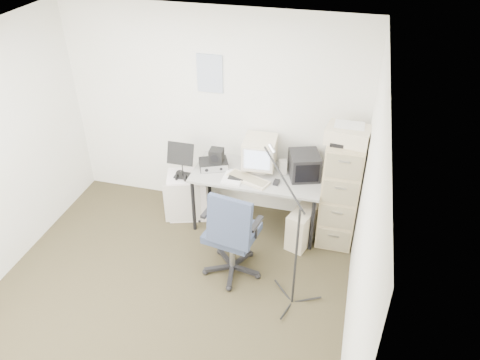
% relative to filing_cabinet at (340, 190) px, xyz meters
% --- Properties ---
extents(floor, '(3.60, 3.60, 0.01)m').
position_rel_filing_cabinet_xyz_m(floor, '(-1.58, -1.48, -0.66)').
color(floor, '#3D3520').
rests_on(floor, ground).
extents(ceiling, '(3.60, 3.60, 0.01)m').
position_rel_filing_cabinet_xyz_m(ceiling, '(-1.58, -1.48, 1.85)').
color(ceiling, white).
rests_on(ceiling, ground).
extents(wall_back, '(3.60, 0.02, 2.50)m').
position_rel_filing_cabinet_xyz_m(wall_back, '(-1.58, 0.32, 0.60)').
color(wall_back, white).
rests_on(wall_back, ground).
extents(wall_right, '(0.02, 3.60, 2.50)m').
position_rel_filing_cabinet_xyz_m(wall_right, '(0.22, -1.48, 0.60)').
color(wall_right, white).
rests_on(wall_right, ground).
extents(wall_calendar, '(0.30, 0.02, 0.44)m').
position_rel_filing_cabinet_xyz_m(wall_calendar, '(-1.60, 0.31, 1.10)').
color(wall_calendar, white).
rests_on(wall_calendar, wall_back).
extents(filing_cabinet, '(0.40, 0.60, 1.30)m').
position_rel_filing_cabinet_xyz_m(filing_cabinet, '(0.00, 0.00, 0.00)').
color(filing_cabinet, tan).
rests_on(filing_cabinet, floor).
extents(printer, '(0.48, 0.36, 0.17)m').
position_rel_filing_cabinet_xyz_m(printer, '(0.00, -0.07, 0.74)').
color(printer, beige).
rests_on(printer, filing_cabinet).
extents(desk, '(1.50, 0.70, 0.73)m').
position_rel_filing_cabinet_xyz_m(desk, '(-0.95, -0.03, -0.29)').
color(desk, '#A19E90').
rests_on(desk, floor).
extents(crt_monitor, '(0.39, 0.40, 0.40)m').
position_rel_filing_cabinet_xyz_m(crt_monitor, '(-0.95, 0.06, 0.28)').
color(crt_monitor, beige).
rests_on(crt_monitor, desk).
extents(crt_tv, '(0.42, 0.43, 0.29)m').
position_rel_filing_cabinet_xyz_m(crt_tv, '(-0.43, 0.05, 0.23)').
color(crt_tv, black).
rests_on(crt_tv, desk).
extents(desk_speaker, '(0.11, 0.11, 0.16)m').
position_rel_filing_cabinet_xyz_m(desk_speaker, '(-0.68, 0.06, 0.16)').
color(desk_speaker, beige).
rests_on(desk_speaker, desk).
extents(keyboard, '(0.53, 0.33, 0.03)m').
position_rel_filing_cabinet_xyz_m(keyboard, '(-1.02, -0.19, 0.09)').
color(keyboard, beige).
rests_on(keyboard, desk).
extents(mouse, '(0.07, 0.11, 0.03)m').
position_rel_filing_cabinet_xyz_m(mouse, '(-0.70, -0.17, 0.10)').
color(mouse, black).
rests_on(mouse, desk).
extents(radio_receiver, '(0.39, 0.35, 0.09)m').
position_rel_filing_cabinet_xyz_m(radio_receiver, '(-1.48, -0.03, 0.13)').
color(radio_receiver, black).
rests_on(radio_receiver, desk).
extents(radio_speaker, '(0.16, 0.15, 0.15)m').
position_rel_filing_cabinet_xyz_m(radio_speaker, '(-1.44, -0.03, 0.25)').
color(radio_speaker, black).
rests_on(radio_speaker, radio_receiver).
extents(papers, '(0.22, 0.30, 0.02)m').
position_rel_filing_cabinet_xyz_m(papers, '(-1.20, -0.19, 0.09)').
color(papers, white).
rests_on(papers, desk).
extents(pc_tower, '(0.36, 0.54, 0.46)m').
position_rel_filing_cabinet_xyz_m(pc_tower, '(-0.36, -0.22, -0.42)').
color(pc_tower, beige).
rests_on(pc_tower, floor).
extents(office_chair, '(0.74, 0.74, 1.11)m').
position_rel_filing_cabinet_xyz_m(office_chair, '(-1.02, -0.89, -0.10)').
color(office_chair, '#364058').
rests_on(office_chair, floor).
extents(side_cart, '(0.56, 0.50, 0.58)m').
position_rel_filing_cabinet_xyz_m(side_cart, '(-1.82, -0.06, -0.36)').
color(side_cart, white).
rests_on(side_cart, floor).
extents(music_stand, '(0.36, 0.28, 0.47)m').
position_rel_filing_cabinet_xyz_m(music_stand, '(-1.86, -0.08, 0.16)').
color(music_stand, black).
rests_on(music_stand, side_cart).
extents(headphones, '(0.17, 0.17, 0.03)m').
position_rel_filing_cabinet_xyz_m(headphones, '(-1.85, -0.17, -0.02)').
color(headphones, black).
rests_on(headphones, side_cart).
extents(mic_stand, '(0.03, 0.03, 1.54)m').
position_rel_filing_cabinet_xyz_m(mic_stand, '(-0.32, -1.17, 0.12)').
color(mic_stand, black).
rests_on(mic_stand, floor).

